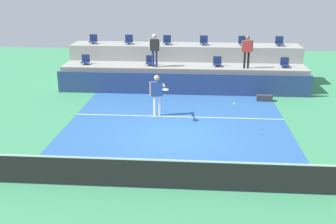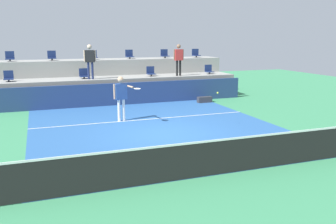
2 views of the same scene
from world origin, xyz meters
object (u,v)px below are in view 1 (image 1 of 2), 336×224
Objects in this scene: spectator_in_grey at (155,47)px; stadium_chair_upper_right at (242,42)px; tennis_player at (157,91)px; equipment_bag at (264,98)px; stadium_chair_lower_far_left at (85,60)px; spectator_leaning_on_rail at (247,48)px; stadium_chair_lower_far_right at (285,63)px; stadium_chair_lower_right at (217,62)px; tennis_ball at (234,104)px; stadium_chair_upper_mid_left at (167,41)px; stadium_chair_upper_mid_right at (204,41)px; stadium_chair_upper_far_right at (279,42)px; stadium_chair_upper_left at (129,40)px; stadium_chair_lower_left at (150,61)px; stadium_chair_upper_far_left at (93,40)px.

stadium_chair_upper_right is at bearing 24.75° from spectator_in_grey.
tennis_player reaches higher than equipment_bag.
spectator_leaning_on_rail reaches higher than stadium_chair_lower_far_left.
stadium_chair_lower_far_right is at bearing -40.87° from stadium_chair_upper_right.
tennis_player is at bearing -122.39° from stadium_chair_upper_right.
tennis_ball is (0.37, -7.04, -0.14)m from stadium_chair_lower_right.
equipment_bag is at bearing -65.53° from spectator_leaning_on_rail.
tennis_ball is at bearing -61.13° from spectator_in_grey.
stadium_chair_lower_right is 3.45m from stadium_chair_upper_mid_left.
stadium_chair_upper_mid_right is (6.40, 1.80, 0.85)m from stadium_chair_lower_far_left.
stadium_chair_upper_mid_left is 6.31m from stadium_chair_upper_far_right.
stadium_chair_lower_far_right is at bearing -11.90° from stadium_chair_upper_left.
stadium_chair_upper_mid_left is 1.00× the size of stadium_chair_upper_mid_right.
spectator_leaning_on_rail is at bearing -4.33° from stadium_chair_lower_left.
stadium_chair_lower_right is 1.73m from spectator_leaning_on_rail.
stadium_chair_upper_mid_left is at bearing 22.68° from stadium_chair_lower_far_left.
spectator_leaning_on_rail is 2.85m from equipment_bag.
stadium_chair_upper_mid_right is 6.95m from tennis_player.
stadium_chair_lower_left is 6.36m from equipment_bag.
stadium_chair_lower_far_right reaches higher than tennis_ball.
stadium_chair_lower_left is 1.00× the size of stadium_chair_upper_mid_right.
stadium_chair_upper_far_right is 0.30× the size of spectator_in_grey.
stadium_chair_lower_right is at bearing 180.00° from stadium_chair_lower_far_right.
stadium_chair_lower_far_right is 0.29× the size of tennis_player.
stadium_chair_lower_right is 1.00× the size of stadium_chair_upper_far_right.
stadium_chair_upper_far_right is at bearing 9.62° from stadium_chair_lower_far_left.
stadium_chair_upper_right is 7.85m from tennis_player.
stadium_chair_lower_right is 0.68× the size of equipment_bag.
spectator_in_grey reaches higher than tennis_ball.
stadium_chair_upper_mid_right is 3.10m from spectator_leaning_on_rail.
tennis_ball is (-3.12, -8.84, -0.99)m from stadium_chair_upper_far_right.
stadium_chair_lower_far_right is at bearing 65.94° from tennis_ball.
stadium_chair_upper_far_left is 0.29× the size of tennis_player.
stadium_chair_upper_mid_left reaches higher than stadium_chair_lower_left.
spectator_leaning_on_rail reaches higher than stadium_chair_lower_right.
stadium_chair_lower_far_right is at bearing -89.11° from stadium_chair_upper_far_right.
stadium_chair_lower_left is at bearing -165.75° from stadium_chair_upper_far_right.
stadium_chair_lower_right is at bearing -152.71° from stadium_chair_upper_far_right.
stadium_chair_upper_right is (-2.08, 1.80, 0.85)m from stadium_chair_lower_far_right.
stadium_chair_lower_right is (7.13, 0.00, 0.00)m from stadium_chair_lower_far_left.
stadium_chair_lower_right is at bearing 165.41° from spectator_leaning_on_rail.
spectator_leaning_on_rail is 6.82m from tennis_ball.
stadium_chair_lower_far_left and stadium_chair_lower_right have the same top height.
stadium_chair_upper_mid_right is at bearing 127.43° from equipment_bag.
equipment_bag is at bearing -17.18° from spectator_in_grey.
stadium_chair_upper_mid_left is at bearing 90.88° from tennis_player.
stadium_chair_upper_far_left reaches higher than stadium_chair_lower_right.
tennis_player is 5.72m from equipment_bag.
tennis_ball is (3.97, -7.04, -0.14)m from stadium_chair_lower_left.
stadium_chair_upper_left is at bearing 160.29° from stadium_chair_lower_right.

